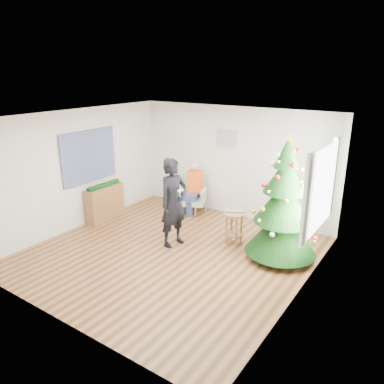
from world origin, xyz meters
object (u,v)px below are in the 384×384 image
Objects in this scene: christmas_tree at (283,204)px; armchair at (192,199)px; console at (105,203)px; standing_man at (173,203)px; stool at (234,228)px.

christmas_tree is 2.96m from armchair.
console is at bearing -173.16° from christmas_tree.
christmas_tree is at bearing -45.08° from armchair.
christmas_tree is 4.22m from console.
standing_man reaches higher than console.
stool is at bearing 8.38° from console.
christmas_tree is 1.24m from stool.
armchair is 0.53× the size of standing_man.
standing_man is 1.79× the size of console.
stool is 3.18m from console.
christmas_tree is at bearing -60.74° from standing_man.
console is (-4.14, -0.50, -0.67)m from christmas_tree.
standing_man is (-0.98, -0.71, 0.55)m from stool.
armchair is 1.92m from standing_man.
christmas_tree reaches higher than armchair.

